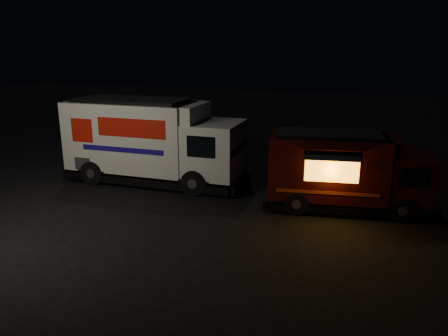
# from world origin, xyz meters

# --- Properties ---
(ground) EXTENTS (80.00, 80.00, 0.00)m
(ground) POSITION_xyz_m (0.00, 0.00, 0.00)
(ground) COLOR black
(ground) RESTS_ON ground
(white_truck) EXTENTS (7.43, 2.65, 3.35)m
(white_truck) POSITION_xyz_m (-1.90, 3.40, 1.67)
(white_truck) COLOR silver
(white_truck) RESTS_ON ground
(red_truck) EXTENTS (5.86, 2.90, 2.61)m
(red_truck) POSITION_xyz_m (5.67, 2.81, 1.31)
(red_truck) COLOR #350C09
(red_truck) RESTS_ON ground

